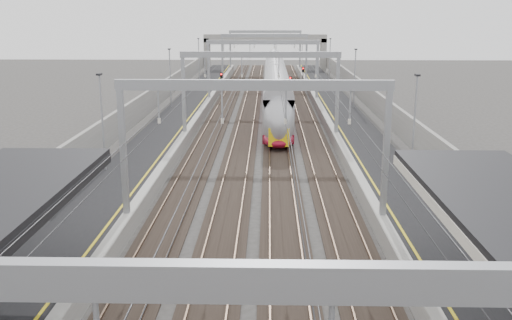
{
  "coord_description": "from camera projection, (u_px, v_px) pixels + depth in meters",
  "views": [
    {
      "loc": [
        0.69,
        -4.49,
        10.6
      ],
      "look_at": [
        0.0,
        26.32,
        2.63
      ],
      "focal_mm": 40.0,
      "sensor_mm": 36.0,
      "label": 1
    }
  ],
  "objects": [
    {
      "name": "train",
      "position": [
        276.0,
        90.0,
        65.13
      ],
      "size": [
        2.59,
        47.14,
        4.1
      ],
      "color": "maroon",
      "rests_on": "ground"
    },
    {
      "name": "tracks",
      "position": [
        261.0,
        136.0,
        50.56
      ],
      "size": [
        11.4,
        140.0,
        0.2
      ],
      "color": "black",
      "rests_on": "ground"
    },
    {
      "name": "platform_left",
      "position": [
        171.0,
        130.0,
        50.62
      ],
      "size": [
        4.0,
        120.0,
        1.0
      ],
      "primitive_type": "cube",
      "color": "black",
      "rests_on": "ground"
    },
    {
      "name": "wall_right",
      "position": [
        388.0,
        119.0,
        49.93
      ],
      "size": [
        0.3,
        120.0,
        3.2
      ],
      "primitive_type": "cube",
      "color": "gray",
      "rests_on": "ground"
    },
    {
      "name": "overhead_line",
      "position": [
        262.0,
        60.0,
        55.44
      ],
      "size": [
        13.0,
        140.0,
        6.6
      ],
      "color": "gray",
      "rests_on": "platform_left"
    },
    {
      "name": "signal_red_near",
      "position": [
        290.0,
        85.0,
        66.54
      ],
      "size": [
        0.32,
        0.32,
        3.48
      ],
      "color": "black",
      "rests_on": "ground"
    },
    {
      "name": "signal_green",
      "position": [
        221.0,
        81.0,
        70.85
      ],
      "size": [
        0.32,
        0.32,
        3.48
      ],
      "color": "black",
      "rests_on": "ground"
    },
    {
      "name": "platform_right",
      "position": [
        351.0,
        131.0,
        50.28
      ],
      "size": [
        4.0,
        120.0,
        1.0
      ],
      "primitive_type": "cube",
      "color": "black",
      "rests_on": "ground"
    },
    {
      "name": "signal_red_far",
      "position": [
        303.0,
        74.0,
        78.31
      ],
      "size": [
        0.32,
        0.32,
        3.48
      ],
      "color": "black",
      "rests_on": "ground"
    },
    {
      "name": "wall_left",
      "position": [
        134.0,
        118.0,
        50.42
      ],
      "size": [
        0.3,
        120.0,
        3.2
      ],
      "primitive_type": "cube",
      "color": "gray",
      "rests_on": "ground"
    },
    {
      "name": "overbridge",
      "position": [
        265.0,
        43.0,
        102.48
      ],
      "size": [
        22.0,
        2.2,
        6.9
      ],
      "color": "gray",
      "rests_on": "ground"
    }
  ]
}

